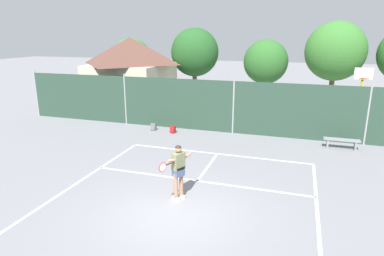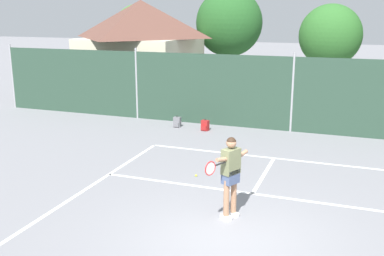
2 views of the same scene
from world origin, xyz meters
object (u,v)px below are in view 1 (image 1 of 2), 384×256
(backpack_grey, at_px, (153,127))
(backpack_red, at_px, (173,129))
(basketball_hoop, at_px, (361,92))
(courtside_bench, at_px, (342,142))
(tennis_player, at_px, (178,167))
(tennis_ball, at_px, (161,168))

(backpack_grey, xyz_separation_m, backpack_red, (1.21, -0.14, 0.00))
(backpack_red, bearing_deg, basketball_hoop, 16.66)
(backpack_red, xyz_separation_m, courtside_bench, (8.47, -0.02, 0.17))
(courtside_bench, bearing_deg, basketball_hoop, 70.79)
(tennis_player, height_order, tennis_ball, tennis_player)
(backpack_red, bearing_deg, tennis_player, -67.43)
(backpack_red, distance_m, courtside_bench, 8.47)
(basketball_hoop, relative_size, tennis_player, 1.91)
(courtside_bench, bearing_deg, tennis_ball, -145.88)
(tennis_player, xyz_separation_m, backpack_grey, (-4.14, 7.17, -0.92))
(tennis_ball, bearing_deg, backpack_grey, 117.31)
(backpack_grey, height_order, courtside_bench, courtside_bench)
(tennis_player, relative_size, courtside_bench, 1.16)
(basketball_hoop, relative_size, backpack_red, 7.67)
(basketball_hoop, bearing_deg, tennis_ball, -136.58)
(courtside_bench, bearing_deg, backpack_red, 179.86)
(backpack_grey, xyz_separation_m, courtside_bench, (9.69, -0.16, 0.17))
(tennis_ball, bearing_deg, tennis_player, -54.45)
(tennis_ball, xyz_separation_m, courtside_bench, (7.11, 4.82, 0.33))
(backpack_red, bearing_deg, tennis_ball, -74.33)
(tennis_ball, bearing_deg, courtside_bench, 34.12)
(tennis_player, relative_size, backpack_grey, 4.01)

